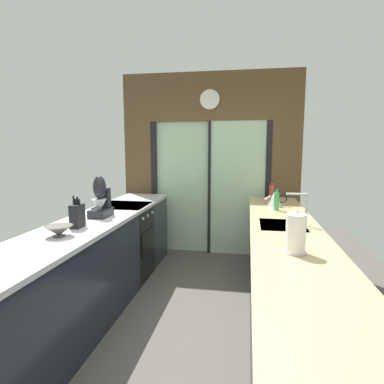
{
  "coord_description": "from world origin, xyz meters",
  "views": [
    {
      "loc": [
        0.57,
        -2.39,
        1.62
      ],
      "look_at": [
        -0.02,
        0.96,
        1.14
      ],
      "focal_mm": 30.01,
      "sensor_mm": 36.0,
      "label": 1
    }
  ],
  "objects_px": {
    "mixing_bowl": "(59,231)",
    "soap_bottle_far": "(272,192)",
    "knife_block": "(77,216)",
    "stand_mixer": "(101,201)",
    "oven_range": "(125,242)",
    "paper_towel_roll": "(296,234)",
    "kettle": "(275,199)",
    "soap_bottle_near": "(277,201)"
  },
  "relations": [
    {
      "from": "knife_block",
      "to": "kettle",
      "type": "xyz_separation_m",
      "value": [
        1.78,
        1.35,
        -0.01
      ]
    },
    {
      "from": "mixing_bowl",
      "to": "soap_bottle_near",
      "type": "distance_m",
      "value": 2.26
    },
    {
      "from": "paper_towel_roll",
      "to": "soap_bottle_far",
      "type": "bearing_deg",
      "value": 90.0
    },
    {
      "from": "kettle",
      "to": "soap_bottle_near",
      "type": "bearing_deg",
      "value": -90.46
    },
    {
      "from": "stand_mixer",
      "to": "soap_bottle_far",
      "type": "xyz_separation_m",
      "value": [
        1.78,
        1.4,
        -0.06
      ]
    },
    {
      "from": "stand_mixer",
      "to": "soap_bottle_near",
      "type": "relative_size",
      "value": 1.65
    },
    {
      "from": "oven_range",
      "to": "kettle",
      "type": "relative_size",
      "value": 3.46
    },
    {
      "from": "soap_bottle_near",
      "to": "soap_bottle_far",
      "type": "bearing_deg",
      "value": 90.0
    },
    {
      "from": "soap_bottle_near",
      "to": "soap_bottle_far",
      "type": "height_order",
      "value": "soap_bottle_near"
    },
    {
      "from": "soap_bottle_far",
      "to": "paper_towel_roll",
      "type": "height_order",
      "value": "paper_towel_roll"
    },
    {
      "from": "knife_block",
      "to": "paper_towel_roll",
      "type": "distance_m",
      "value": 1.82
    },
    {
      "from": "knife_block",
      "to": "soap_bottle_near",
      "type": "xyz_separation_m",
      "value": [
        1.78,
        1.1,
        0.0
      ]
    },
    {
      "from": "oven_range",
      "to": "mixing_bowl",
      "type": "xyz_separation_m",
      "value": [
        0.02,
        -1.4,
        0.51
      ]
    },
    {
      "from": "mixing_bowl",
      "to": "knife_block",
      "type": "distance_m",
      "value": 0.29
    },
    {
      "from": "mixing_bowl",
      "to": "soap_bottle_far",
      "type": "xyz_separation_m",
      "value": [
        1.78,
        2.14,
        0.06
      ]
    },
    {
      "from": "soap_bottle_far",
      "to": "kettle",
      "type": "bearing_deg",
      "value": -89.77
    },
    {
      "from": "mixing_bowl",
      "to": "knife_block",
      "type": "xyz_separation_m",
      "value": [
        -0.0,
        0.28,
        0.06
      ]
    },
    {
      "from": "knife_block",
      "to": "stand_mixer",
      "type": "distance_m",
      "value": 0.46
    },
    {
      "from": "oven_range",
      "to": "knife_block",
      "type": "relative_size",
      "value": 3.28
    },
    {
      "from": "kettle",
      "to": "soap_bottle_far",
      "type": "xyz_separation_m",
      "value": [
        -0.0,
        0.51,
        0.01
      ]
    },
    {
      "from": "stand_mixer",
      "to": "soap_bottle_far",
      "type": "bearing_deg",
      "value": 38.23
    },
    {
      "from": "stand_mixer",
      "to": "soap_bottle_near",
      "type": "height_order",
      "value": "stand_mixer"
    },
    {
      "from": "knife_block",
      "to": "oven_range",
      "type": "bearing_deg",
      "value": 90.94
    },
    {
      "from": "kettle",
      "to": "oven_range",
      "type": "bearing_deg",
      "value": -172.63
    },
    {
      "from": "oven_range",
      "to": "soap_bottle_far",
      "type": "distance_m",
      "value": 2.03
    },
    {
      "from": "paper_towel_roll",
      "to": "stand_mixer",
      "type": "bearing_deg",
      "value": 154.81
    },
    {
      "from": "stand_mixer",
      "to": "paper_towel_roll",
      "type": "relative_size",
      "value": 1.43
    },
    {
      "from": "kettle",
      "to": "paper_towel_roll",
      "type": "height_order",
      "value": "paper_towel_roll"
    },
    {
      "from": "stand_mixer",
      "to": "paper_towel_roll",
      "type": "distance_m",
      "value": 1.97
    },
    {
      "from": "soap_bottle_far",
      "to": "paper_towel_roll",
      "type": "distance_m",
      "value": 2.24
    },
    {
      "from": "knife_block",
      "to": "stand_mixer",
      "type": "bearing_deg",
      "value": 89.99
    },
    {
      "from": "mixing_bowl",
      "to": "soap_bottle_far",
      "type": "distance_m",
      "value": 2.79
    },
    {
      "from": "mixing_bowl",
      "to": "kettle",
      "type": "distance_m",
      "value": 2.42
    },
    {
      "from": "oven_range",
      "to": "paper_towel_roll",
      "type": "relative_size",
      "value": 3.13
    },
    {
      "from": "kettle",
      "to": "paper_towel_roll",
      "type": "xyz_separation_m",
      "value": [
        -0.0,
        -1.73,
        0.04
      ]
    },
    {
      "from": "oven_range",
      "to": "soap_bottle_near",
      "type": "bearing_deg",
      "value": -0.5
    },
    {
      "from": "kettle",
      "to": "paper_towel_roll",
      "type": "relative_size",
      "value": 0.9
    },
    {
      "from": "soap_bottle_far",
      "to": "paper_towel_roll",
      "type": "bearing_deg",
      "value": -90.0
    },
    {
      "from": "mixing_bowl",
      "to": "kettle",
      "type": "relative_size",
      "value": 0.82
    },
    {
      "from": "oven_range",
      "to": "mixing_bowl",
      "type": "distance_m",
      "value": 1.49
    },
    {
      "from": "knife_block",
      "to": "paper_towel_roll",
      "type": "relative_size",
      "value": 0.96
    },
    {
      "from": "mixing_bowl",
      "to": "stand_mixer",
      "type": "distance_m",
      "value": 0.75
    }
  ]
}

